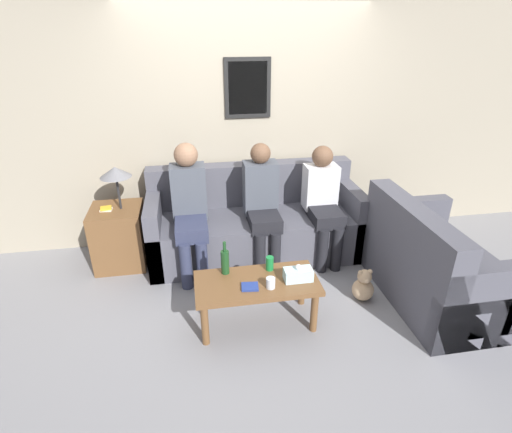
{
  "coord_description": "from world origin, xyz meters",
  "views": [
    {
      "loc": [
        -0.65,
        -3.3,
        2.3
      ],
      "look_at": [
        -0.09,
        -0.11,
        0.73
      ],
      "focal_mm": 28.0,
      "sensor_mm": 36.0,
      "label": 1
    }
  ],
  "objects_px": {
    "wine_bottle": "(225,261)",
    "person_right": "(323,199)",
    "person_left": "(190,205)",
    "teddy_bear": "(363,287)",
    "coffee_table": "(257,288)",
    "couch_main": "(255,225)",
    "person_middle": "(262,201)",
    "couch_side": "(433,267)",
    "drinking_glass": "(271,283)"
  },
  "relations": [
    {
      "from": "teddy_bear",
      "to": "person_middle",
      "type": "bearing_deg",
      "value": 133.64
    },
    {
      "from": "person_middle",
      "to": "person_right",
      "type": "distance_m",
      "value": 0.64
    },
    {
      "from": "person_middle",
      "to": "person_right",
      "type": "height_order",
      "value": "person_middle"
    },
    {
      "from": "couch_main",
      "to": "drinking_glass",
      "type": "bearing_deg",
      "value": -94.0
    },
    {
      "from": "wine_bottle",
      "to": "couch_main",
      "type": "bearing_deg",
      "value": 67.32
    },
    {
      "from": "coffee_table",
      "to": "person_right",
      "type": "relative_size",
      "value": 0.84
    },
    {
      "from": "person_middle",
      "to": "teddy_bear",
      "type": "relative_size",
      "value": 4.01
    },
    {
      "from": "wine_bottle",
      "to": "person_left",
      "type": "relative_size",
      "value": 0.23
    },
    {
      "from": "couch_side",
      "to": "wine_bottle",
      "type": "relative_size",
      "value": 4.63
    },
    {
      "from": "coffee_table",
      "to": "person_left",
      "type": "height_order",
      "value": "person_left"
    },
    {
      "from": "couch_main",
      "to": "wine_bottle",
      "type": "relative_size",
      "value": 7.53
    },
    {
      "from": "person_left",
      "to": "person_right",
      "type": "bearing_deg",
      "value": 0.05
    },
    {
      "from": "couch_main",
      "to": "person_left",
      "type": "relative_size",
      "value": 1.73
    },
    {
      "from": "person_right",
      "to": "teddy_bear",
      "type": "height_order",
      "value": "person_right"
    },
    {
      "from": "person_right",
      "to": "drinking_glass",
      "type": "bearing_deg",
      "value": -125.91
    },
    {
      "from": "couch_side",
      "to": "drinking_glass",
      "type": "height_order",
      "value": "couch_side"
    },
    {
      "from": "wine_bottle",
      "to": "drinking_glass",
      "type": "height_order",
      "value": "wine_bottle"
    },
    {
      "from": "wine_bottle",
      "to": "person_right",
      "type": "distance_m",
      "value": 1.37
    },
    {
      "from": "drinking_glass",
      "to": "person_middle",
      "type": "xyz_separation_m",
      "value": [
        0.13,
        1.08,
        0.23
      ]
    },
    {
      "from": "person_left",
      "to": "wine_bottle",
      "type": "bearing_deg",
      "value": -72.13
    },
    {
      "from": "person_left",
      "to": "person_right",
      "type": "height_order",
      "value": "person_left"
    },
    {
      "from": "drinking_glass",
      "to": "teddy_bear",
      "type": "xyz_separation_m",
      "value": [
        0.92,
        0.25,
        -0.33
      ]
    },
    {
      "from": "coffee_table",
      "to": "person_middle",
      "type": "relative_size",
      "value": 0.8
    },
    {
      "from": "coffee_table",
      "to": "drinking_glass",
      "type": "xyz_separation_m",
      "value": [
        0.09,
        -0.1,
        0.11
      ]
    },
    {
      "from": "coffee_table",
      "to": "teddy_bear",
      "type": "height_order",
      "value": "coffee_table"
    },
    {
      "from": "teddy_bear",
      "to": "drinking_glass",
      "type": "bearing_deg",
      "value": -164.87
    },
    {
      "from": "couch_main",
      "to": "person_middle",
      "type": "xyz_separation_m",
      "value": [
        0.05,
        -0.19,
        0.36
      ]
    },
    {
      "from": "couch_side",
      "to": "coffee_table",
      "type": "height_order",
      "value": "couch_side"
    },
    {
      "from": "couch_side",
      "to": "teddy_bear",
      "type": "xyz_separation_m",
      "value": [
        -0.6,
        0.09,
        -0.2
      ]
    },
    {
      "from": "drinking_glass",
      "to": "person_right",
      "type": "xyz_separation_m",
      "value": [
        0.77,
        1.07,
        0.2
      ]
    },
    {
      "from": "person_left",
      "to": "teddy_bear",
      "type": "xyz_separation_m",
      "value": [
        1.51,
        -0.82,
        -0.58
      ]
    },
    {
      "from": "couch_main",
      "to": "person_right",
      "type": "xyz_separation_m",
      "value": [
        0.68,
        -0.2,
        0.34
      ]
    },
    {
      "from": "couch_side",
      "to": "person_right",
      "type": "relative_size",
      "value": 1.14
    },
    {
      "from": "person_right",
      "to": "person_left",
      "type": "bearing_deg",
      "value": -179.95
    },
    {
      "from": "couch_side",
      "to": "person_right",
      "type": "bearing_deg",
      "value": 39.87
    },
    {
      "from": "couch_main",
      "to": "wine_bottle",
      "type": "height_order",
      "value": "couch_main"
    },
    {
      "from": "couch_main",
      "to": "wine_bottle",
      "type": "distance_m",
      "value": 1.11
    },
    {
      "from": "person_left",
      "to": "couch_main",
      "type": "bearing_deg",
      "value": 16.93
    },
    {
      "from": "couch_main",
      "to": "person_right",
      "type": "height_order",
      "value": "person_right"
    },
    {
      "from": "coffee_table",
      "to": "person_middle",
      "type": "distance_m",
      "value": 1.05
    },
    {
      "from": "couch_side",
      "to": "person_middle",
      "type": "distance_m",
      "value": 1.7
    },
    {
      "from": "coffee_table",
      "to": "person_right",
      "type": "xyz_separation_m",
      "value": [
        0.86,
        0.96,
        0.31
      ]
    },
    {
      "from": "coffee_table",
      "to": "drinking_glass",
      "type": "distance_m",
      "value": 0.18
    },
    {
      "from": "person_middle",
      "to": "person_right",
      "type": "bearing_deg",
      "value": -0.91
    },
    {
      "from": "person_middle",
      "to": "teddy_bear",
      "type": "bearing_deg",
      "value": -46.36
    },
    {
      "from": "wine_bottle",
      "to": "person_middle",
      "type": "height_order",
      "value": "person_middle"
    },
    {
      "from": "person_left",
      "to": "person_middle",
      "type": "distance_m",
      "value": 0.72
    },
    {
      "from": "couch_main",
      "to": "person_middle",
      "type": "distance_m",
      "value": 0.41
    },
    {
      "from": "coffee_table",
      "to": "person_left",
      "type": "relative_size",
      "value": 0.78
    },
    {
      "from": "couch_main",
      "to": "drinking_glass",
      "type": "distance_m",
      "value": 1.28
    }
  ]
}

